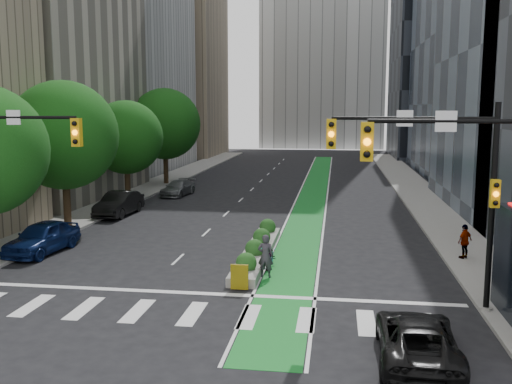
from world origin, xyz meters
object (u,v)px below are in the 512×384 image
(median_planter, at_px, (258,249))
(pedestrian_far, at_px, (465,241))
(bicycle, at_px, (270,256))
(parked_car_left_mid, at_px, (119,204))
(parked_car_left_near, at_px, (42,237))
(parked_car_left_far, at_px, (178,188))
(cyclist, at_px, (266,256))
(parked_car_right, at_px, (417,339))

(median_planter, xyz_separation_m, pedestrian_far, (9.74, 0.53, 0.59))
(bicycle, xyz_separation_m, parked_car_left_mid, (-11.50, 11.05, 0.30))
(parked_car_left_mid, bearing_deg, bicycle, -41.18)
(parked_car_left_near, relative_size, pedestrian_far, 2.88)
(pedestrian_far, bearing_deg, parked_car_left_far, -85.95)
(parked_car_left_near, bearing_deg, pedestrian_far, 9.29)
(parked_car_left_mid, bearing_deg, parked_car_left_far, 83.55)
(median_planter, height_order, parked_car_left_far, parked_car_left_far)
(parked_car_left_mid, distance_m, pedestrian_far, 22.25)
(parked_car_left_near, height_order, pedestrian_far, pedestrian_far)
(cyclist, distance_m, parked_car_left_mid, 17.11)
(bicycle, distance_m, parked_car_left_far, 22.59)
(cyclist, xyz_separation_m, parked_car_left_mid, (-11.50, 12.66, -0.13))
(parked_car_left_far, height_order, pedestrian_far, pedestrian_far)
(parked_car_left_far, bearing_deg, parked_car_right, -54.75)
(median_planter, relative_size, parked_car_left_mid, 2.11)
(bicycle, distance_m, parked_car_left_near, 11.54)
(cyclist, height_order, parked_car_right, cyclist)
(parked_car_right, bearing_deg, cyclist, -52.94)
(parked_car_left_near, bearing_deg, parked_car_right, -25.17)
(median_planter, relative_size, parked_car_left_near, 2.19)
(cyclist, distance_m, parked_car_right, 9.11)
(cyclist, height_order, parked_car_left_near, cyclist)
(parked_car_left_near, xyz_separation_m, parked_car_left_far, (1.48, 19.31, -0.17))
(parked_car_left_far, bearing_deg, parked_car_left_near, -86.69)
(parked_car_left_far, xyz_separation_m, pedestrian_far, (18.96, -17.99, 0.34))
(median_planter, distance_m, pedestrian_far, 9.77)
(pedestrian_far, bearing_deg, parked_car_right, 29.55)
(parked_car_left_near, bearing_deg, bicycle, 0.97)
(bicycle, height_order, parked_car_left_mid, parked_car_left_mid)
(cyclist, xyz_separation_m, parked_car_left_far, (-10.02, 21.86, -0.31))
(median_planter, relative_size, cyclist, 5.50)
(median_planter, bearing_deg, bicycle, -65.00)
(bicycle, relative_size, cyclist, 1.02)
(cyclist, bearing_deg, parked_car_left_near, -7.02)
(median_planter, xyz_separation_m, parked_car_left_mid, (-10.70, 9.33, 0.43))
(parked_car_left_far, relative_size, parked_car_right, 0.91)
(parked_car_left_mid, relative_size, parked_car_left_far, 1.12)
(parked_car_left_far, height_order, parked_car_right, parked_car_right)
(parked_car_left_near, bearing_deg, parked_car_left_far, 91.23)
(median_planter, height_order, bicycle, median_planter)
(median_planter, xyz_separation_m, parked_car_left_near, (-10.70, -0.78, 0.43))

